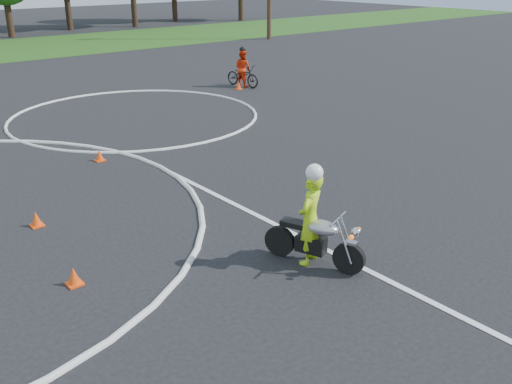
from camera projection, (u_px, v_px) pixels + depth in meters
primary_motorcycle at (316, 240)px, 9.42m from camera, size 0.82×1.72×0.95m
rider_primary_grp at (310, 216)px, 9.36m from camera, size 0.68×0.56×1.76m
rider_second_grp at (243, 72)px, 23.32m from camera, size 0.84×1.75×1.62m
traffic_cones at (45, 208)px, 11.43m from camera, size 17.87×14.35×0.30m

